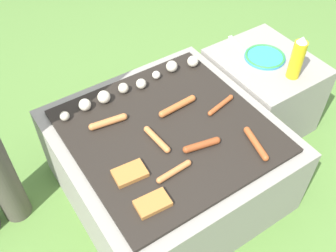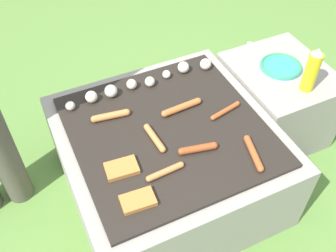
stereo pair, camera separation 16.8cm
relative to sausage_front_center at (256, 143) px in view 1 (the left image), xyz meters
The scene contains 16 objects.
ground_plane 0.58m from the sausage_front_center, 132.02° to the left, with size 14.00×14.00×0.00m, color #567F38.
grill 0.44m from the sausage_front_center, 132.02° to the left, with size 0.92×0.92×0.43m.
side_ledge 0.64m from the sausage_front_center, 41.61° to the left, with size 0.46×0.54×0.43m.
sausage_back_right 0.23m from the sausage_front_center, 148.81° to the left, with size 0.17×0.06×0.03m.
sausage_front_right 0.41m from the sausage_front_center, 143.12° to the left, with size 0.04×0.17×0.03m.
sausage_front_left 0.26m from the sausage_front_center, 84.40° to the left, with size 0.17×0.05×0.02m.
sausage_mid_right 0.64m from the sausage_front_center, 135.25° to the left, with size 0.18×0.05×0.03m.
sausage_back_center 0.37m from the sausage_front_center, 169.22° to the left, with size 0.17×0.03×0.03m.
sausage_back_left 0.39m from the sausage_front_center, 111.74° to the left, with size 0.20×0.04×0.03m.
sausage_front_center is the anchor object (origin of this frame).
bread_slice_left 0.51m from the sausage_front_center, behind, with size 0.13×0.09×0.02m.
bread_slice_right 0.53m from the sausage_front_center, 162.68° to the left, with size 0.13×0.10×0.02m.
mushroom_row 0.64m from the sausage_front_center, 112.01° to the left, with size 0.74×0.08×0.06m.
plate_colorful 0.62m from the sausage_front_center, 43.23° to the left, with size 0.21×0.21×0.02m.
condiment_bottle 0.53m from the sausage_front_center, 27.42° to the left, with size 0.06×0.06×0.23m.
fork_utensil 0.73m from the sausage_front_center, 55.62° to the left, with size 0.04×0.17×0.01m.
Camera 1 is at (-0.64, -0.96, 1.67)m, focal length 42.00 mm.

